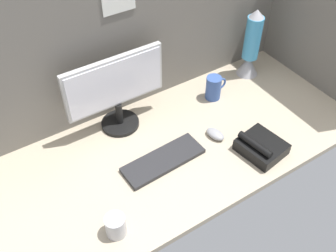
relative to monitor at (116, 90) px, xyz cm
name	(u,v)px	position (x,y,z in cm)	size (l,w,h in cm)	color
ground_plane	(177,145)	(16.35, -25.12, -22.68)	(180.00, 80.00, 3.00)	tan
cubicle_wall_back	(132,37)	(16.35, 12.37, 14.86)	(180.00, 5.50, 72.02)	slate
cubicle_wall_side	(329,20)	(103.85, -25.12, 14.83)	(5.00, 80.00, 72.02)	slate
monitor	(116,90)	(0.00, 0.00, 0.00)	(47.25, 18.00, 37.45)	black
keyboard	(163,160)	(4.93, -31.63, -20.18)	(37.00, 13.00, 2.00)	#262628
mouse	(215,134)	(33.42, -31.69, -19.48)	(5.60, 9.60, 3.40)	#99999E
mug_steel	(116,226)	(-28.16, -51.47, -16.63)	(7.85, 7.85, 9.09)	#B2B2B7
mug_ceramic_blue	(214,88)	(49.91, -8.30, -14.86)	(11.84, 7.78, 12.57)	#38569E
lava_lamp	(251,48)	(78.43, -1.92, -5.06)	(11.74, 11.74, 38.42)	#A5A5AD
desk_phone	(261,147)	(44.66, -49.94, -17.99)	(19.66, 21.34, 8.80)	black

